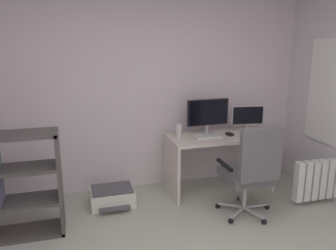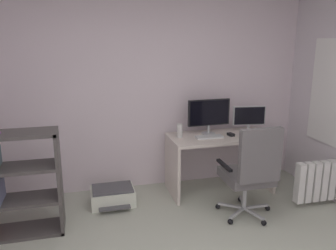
{
  "view_description": "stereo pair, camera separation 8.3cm",
  "coord_description": "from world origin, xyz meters",
  "px_view_note": "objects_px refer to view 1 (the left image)",
  "views": [
    {
      "loc": [
        -0.78,
        -1.82,
        1.92
      ],
      "look_at": [
        0.22,
        1.71,
        1.0
      ],
      "focal_mm": 36.25,
      "sensor_mm": 36.0,
      "label": 1
    },
    {
      "loc": [
        -0.7,
        -1.84,
        1.92
      ],
      "look_at": [
        0.22,
        1.71,
        1.0
      ],
      "focal_mm": 36.25,
      "sensor_mm": 36.0,
      "label": 2
    }
  ],
  "objects_px": {
    "computer_mouse": "(230,134)",
    "radiator": "(328,178)",
    "monitor_secondary": "(247,117)",
    "monitor_main": "(208,114)",
    "keyboard": "(209,137)",
    "bookshelf": "(4,187)",
    "office_chair": "(251,170)",
    "desk": "(219,151)",
    "printer": "(112,196)",
    "desktop_speaker": "(179,131)"
  },
  "relations": [
    {
      "from": "computer_mouse",
      "to": "radiator",
      "type": "xyz_separation_m",
      "value": [
        1.01,
        -0.65,
        -0.46
      ]
    },
    {
      "from": "monitor_secondary",
      "to": "monitor_main",
      "type": "bearing_deg",
      "value": -179.99
    },
    {
      "from": "monitor_secondary",
      "to": "keyboard",
      "type": "distance_m",
      "value": 0.66
    },
    {
      "from": "bookshelf",
      "to": "radiator",
      "type": "xyz_separation_m",
      "value": [
        3.61,
        -0.23,
        -0.23
      ]
    },
    {
      "from": "computer_mouse",
      "to": "office_chair",
      "type": "bearing_deg",
      "value": -107.58
    },
    {
      "from": "monitor_main",
      "to": "monitor_secondary",
      "type": "relative_size",
      "value": 1.27
    },
    {
      "from": "desk",
      "to": "radiator",
      "type": "bearing_deg",
      "value": -31.17
    },
    {
      "from": "computer_mouse",
      "to": "bookshelf",
      "type": "xyz_separation_m",
      "value": [
        -2.6,
        -0.42,
        -0.23
      ]
    },
    {
      "from": "printer",
      "to": "radiator",
      "type": "relative_size",
      "value": 0.56
    },
    {
      "from": "monitor_main",
      "to": "keyboard",
      "type": "xyz_separation_m",
      "value": [
        -0.05,
        -0.16,
        -0.26
      ]
    },
    {
      "from": "monitor_main",
      "to": "computer_mouse",
      "type": "xyz_separation_m",
      "value": [
        0.25,
        -0.15,
        -0.25
      ]
    },
    {
      "from": "keyboard",
      "to": "printer",
      "type": "xyz_separation_m",
      "value": [
        -1.22,
        -0.01,
        -0.65
      ]
    },
    {
      "from": "desktop_speaker",
      "to": "monitor_secondary",
      "type": "bearing_deg",
      "value": 2.82
    },
    {
      "from": "desk",
      "to": "monitor_main",
      "type": "xyz_separation_m",
      "value": [
        -0.13,
        0.11,
        0.48
      ]
    },
    {
      "from": "monitor_secondary",
      "to": "keyboard",
      "type": "relative_size",
      "value": 1.29
    },
    {
      "from": "desk",
      "to": "radiator",
      "type": "relative_size",
      "value": 1.43
    },
    {
      "from": "monitor_main",
      "to": "desktop_speaker",
      "type": "height_order",
      "value": "monitor_main"
    },
    {
      "from": "radiator",
      "to": "monitor_main",
      "type": "bearing_deg",
      "value": 147.76
    },
    {
      "from": "desktop_speaker",
      "to": "office_chair",
      "type": "relative_size",
      "value": 0.16
    },
    {
      "from": "desktop_speaker",
      "to": "bookshelf",
      "type": "height_order",
      "value": "bookshelf"
    },
    {
      "from": "keyboard",
      "to": "computer_mouse",
      "type": "bearing_deg",
      "value": 2.71
    },
    {
      "from": "desk",
      "to": "office_chair",
      "type": "xyz_separation_m",
      "value": [
        0.02,
        -0.78,
        0.03
      ]
    },
    {
      "from": "desk",
      "to": "office_chair",
      "type": "relative_size",
      "value": 1.22
    },
    {
      "from": "computer_mouse",
      "to": "printer",
      "type": "distance_m",
      "value": 1.65
    },
    {
      "from": "monitor_main",
      "to": "computer_mouse",
      "type": "bearing_deg",
      "value": -30.91
    },
    {
      "from": "computer_mouse",
      "to": "bookshelf",
      "type": "height_order",
      "value": "bookshelf"
    },
    {
      "from": "desktop_speaker",
      "to": "printer",
      "type": "height_order",
      "value": "desktop_speaker"
    },
    {
      "from": "desk",
      "to": "bookshelf",
      "type": "height_order",
      "value": "bookshelf"
    },
    {
      "from": "desk",
      "to": "printer",
      "type": "xyz_separation_m",
      "value": [
        -1.39,
        -0.06,
        -0.43
      ]
    },
    {
      "from": "desktop_speaker",
      "to": "office_chair",
      "type": "bearing_deg",
      "value": -56.77
    },
    {
      "from": "radiator",
      "to": "bookshelf",
      "type": "bearing_deg",
      "value": 176.42
    },
    {
      "from": "keyboard",
      "to": "printer",
      "type": "bearing_deg",
      "value": -179.56
    },
    {
      "from": "office_chair",
      "to": "radiator",
      "type": "distance_m",
      "value": 1.15
    },
    {
      "from": "computer_mouse",
      "to": "monitor_secondary",
      "type": "bearing_deg",
      "value": 14.68
    },
    {
      "from": "computer_mouse",
      "to": "desktop_speaker",
      "type": "distance_m",
      "value": 0.66
    },
    {
      "from": "computer_mouse",
      "to": "bookshelf",
      "type": "relative_size",
      "value": 0.09
    },
    {
      "from": "desktop_speaker",
      "to": "printer",
      "type": "relative_size",
      "value": 0.33
    },
    {
      "from": "office_chair",
      "to": "monitor_secondary",
      "type": "bearing_deg",
      "value": 64.87
    },
    {
      "from": "monitor_secondary",
      "to": "bookshelf",
      "type": "relative_size",
      "value": 0.41
    },
    {
      "from": "monitor_main",
      "to": "monitor_secondary",
      "type": "height_order",
      "value": "monitor_main"
    },
    {
      "from": "monitor_secondary",
      "to": "bookshelf",
      "type": "height_order",
      "value": "monitor_secondary"
    },
    {
      "from": "desktop_speaker",
      "to": "bookshelf",
      "type": "bearing_deg",
      "value": -165.0
    },
    {
      "from": "keyboard",
      "to": "desktop_speaker",
      "type": "relative_size",
      "value": 2.0
    },
    {
      "from": "radiator",
      "to": "monitor_secondary",
      "type": "bearing_deg",
      "value": 131.1
    },
    {
      "from": "desk",
      "to": "bookshelf",
      "type": "xyz_separation_m",
      "value": [
        -2.47,
        -0.46,
        -0.0
      ]
    },
    {
      "from": "desk",
      "to": "desktop_speaker",
      "type": "bearing_deg",
      "value": 173.4
    },
    {
      "from": "desktop_speaker",
      "to": "radiator",
      "type": "xyz_separation_m",
      "value": [
        1.66,
        -0.75,
        -0.53
      ]
    },
    {
      "from": "keyboard",
      "to": "radiator",
      "type": "relative_size",
      "value": 0.37
    },
    {
      "from": "monitor_secondary",
      "to": "keyboard",
      "type": "height_order",
      "value": "monitor_secondary"
    },
    {
      "from": "computer_mouse",
      "to": "desk",
      "type": "bearing_deg",
      "value": 151.87
    }
  ]
}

